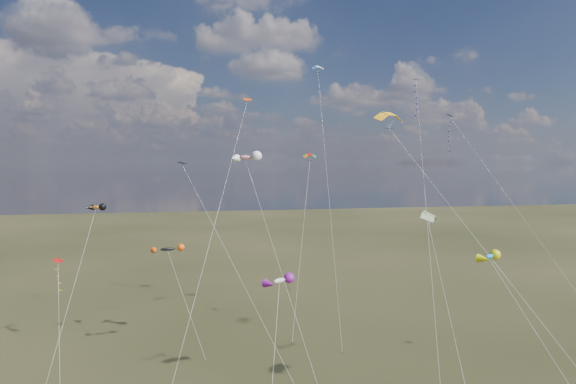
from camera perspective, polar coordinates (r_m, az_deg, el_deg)
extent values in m
cube|color=black|center=(84.27, 17.51, 8.12)|extent=(1.18, 1.22, 0.45)
cylinder|color=silver|center=(79.40, 24.57, -2.46)|extent=(12.07, 19.44, 29.75)
cube|color=#0C0C4F|center=(68.73, 14.03, 12.04)|extent=(0.94, 0.93, 0.24)
cylinder|color=silver|center=(58.16, 15.18, -2.66)|extent=(6.28, 19.34, 32.99)
cube|color=black|center=(63.69, -11.71, 3.18)|extent=(1.19, 1.21, 0.30)
cylinder|color=silver|center=(56.75, -6.02, -8.13)|extent=(10.89, 16.68, 22.38)
cube|color=#B10C0B|center=(59.57, -24.19, -6.95)|extent=(1.22, 1.22, 0.31)
cylinder|color=silver|center=(56.71, -24.09, -13.74)|extent=(1.81, 8.56, 12.12)
cube|color=#E44A07|center=(61.63, -4.51, 10.22)|extent=(0.91, 0.84, 0.38)
cylinder|color=silver|center=(51.77, -8.56, -5.04)|extent=(9.94, 19.04, 29.86)
cylinder|color=silver|center=(45.44, 23.43, -8.31)|extent=(13.75, 17.31, 26.93)
cylinder|color=silver|center=(69.75, 4.54, 0.12)|extent=(2.40, 20.30, 37.14)
cube|color=#332316|center=(63.64, 6.08, -17.28)|extent=(0.10, 0.10, 0.12)
cylinder|color=silver|center=(47.51, 17.80, -13.54)|extent=(0.95, 10.79, 17.53)
cylinder|color=silver|center=(70.90, 1.55, -5.31)|extent=(5.97, 14.60, 23.64)
cube|color=#332316|center=(66.22, 0.45, -16.43)|extent=(0.10, 0.10, 0.12)
ellipsoid|color=black|center=(64.50, -13.23, -6.20)|extent=(3.70, 1.64, 1.03)
cylinder|color=silver|center=(62.72, -11.25, -12.00)|extent=(4.26, 6.22, 11.88)
cube|color=#332316|center=(61.66, -9.09, -17.99)|extent=(0.10, 0.10, 0.12)
ellipsoid|color=orange|center=(66.63, -20.57, -1.60)|extent=(2.75, 2.74, 1.00)
cylinder|color=silver|center=(61.12, -22.86, -10.13)|extent=(3.00, 14.52, 16.98)
ellipsoid|color=silver|center=(41.58, -0.96, -9.82)|extent=(2.51, 2.08, 0.88)
cylinder|color=silver|center=(40.17, -1.74, -20.03)|extent=(2.42, 6.92, 12.97)
ellipsoid|color=red|center=(62.99, -4.75, 3.84)|extent=(3.63, 2.95, 1.50)
cylinder|color=silver|center=(54.57, -0.90, -8.21)|extent=(4.75, 19.99, 23.04)
ellipsoid|color=blue|center=(45.58, 21.49, -6.67)|extent=(2.24, 1.79, 0.91)
cylinder|color=silver|center=(44.26, 27.99, -16.96)|extent=(4.35, 11.48, 14.69)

